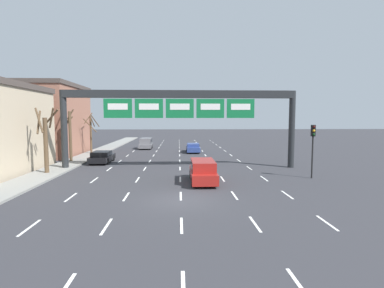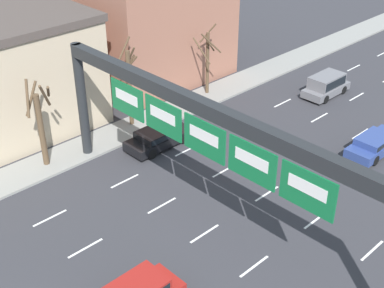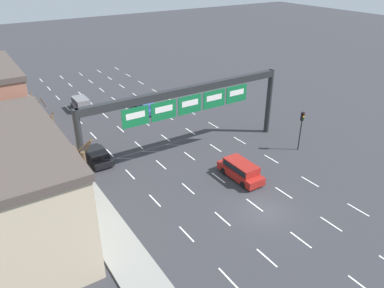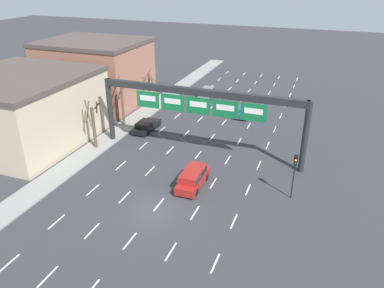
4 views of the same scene
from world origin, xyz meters
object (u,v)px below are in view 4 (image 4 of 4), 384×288
at_px(suv_red, 193,177).
at_px(suv_grey, 207,93).
at_px(traffic_light_near_gantry, 295,168).
at_px(tree_bare_third, 122,101).
at_px(sign_gantry, 199,104).
at_px(car_black, 146,125).
at_px(tree_bare_second, 149,87).
at_px(tree_bare_closest, 93,123).
at_px(car_blue, 244,111).

distance_m(suv_red, suv_grey, 25.50).
xyz_separation_m(traffic_light_near_gantry, tree_bare_third, (-22.21, 9.66, 0.18)).
xyz_separation_m(sign_gantry, car_black, (-8.28, 3.87, -5.09)).
relative_size(suv_grey, tree_bare_third, 0.68).
xyz_separation_m(sign_gantry, tree_bare_second, (-11.64, 11.77, -2.79)).
relative_size(tree_bare_second, tree_bare_third, 0.88).
distance_m(suv_red, tree_bare_third, 17.39).
bearing_deg(suv_grey, traffic_light_near_gantry, -56.41).
relative_size(tree_bare_closest, tree_bare_second, 1.03).
relative_size(suv_red, tree_bare_second, 0.90).
bearing_deg(suv_red, tree_bare_closest, 163.89).
xyz_separation_m(sign_gantry, tree_bare_third, (-11.80, 4.47, -2.56)).
height_order(car_blue, tree_bare_second, tree_bare_second).
relative_size(sign_gantry, suv_grey, 5.36).
bearing_deg(tree_bare_second, tree_bare_closest, -88.55).
bearing_deg(tree_bare_third, suv_red, -38.63).
bearing_deg(suv_red, sign_gantry, 104.84).
distance_m(sign_gantry, car_blue, 14.30).
relative_size(car_black, traffic_light_near_gantry, 1.08).
distance_m(car_black, tree_bare_second, 8.88).
height_order(sign_gantry, car_blue, sign_gantry).
bearing_deg(car_blue, traffic_light_near_gantry, -65.11).
bearing_deg(tree_bare_second, suv_red, -53.62).
height_order(suv_red, traffic_light_near_gantry, traffic_light_near_gantry).
bearing_deg(car_black, traffic_light_near_gantry, -25.86).
distance_m(car_black, tree_bare_closest, 7.47).
relative_size(suv_grey, car_blue, 0.88).
height_order(suv_grey, traffic_light_near_gantry, traffic_light_near_gantry).
relative_size(suv_grey, tree_bare_second, 0.77).
bearing_deg(suv_red, traffic_light_near_gantry, 7.16).
xyz_separation_m(suv_grey, tree_bare_closest, (-6.10, -20.83, 2.11)).
height_order(traffic_light_near_gantry, tree_bare_closest, tree_bare_closest).
distance_m(sign_gantry, tree_bare_third, 12.87).
bearing_deg(car_blue, tree_bare_second, -173.80).
bearing_deg(car_black, suv_red, -45.61).
height_order(traffic_light_near_gantry, tree_bare_third, tree_bare_third).
distance_m(suv_red, tree_bare_closest, 13.63).
bearing_deg(tree_bare_second, car_blue, 6.20).
distance_m(traffic_light_near_gantry, tree_bare_third, 24.22).
bearing_deg(suv_grey, car_blue, -35.64).
height_order(suv_grey, tree_bare_third, tree_bare_third).
distance_m(tree_bare_closest, tree_bare_second, 14.33).
bearing_deg(car_blue, car_black, -137.28).
bearing_deg(car_black, tree_bare_second, 113.02).
relative_size(sign_gantry, car_blue, 4.73).
bearing_deg(car_blue, tree_bare_closest, -129.76).
bearing_deg(car_black, suv_grey, 77.84).
xyz_separation_m(car_blue, traffic_light_near_gantry, (8.55, -18.43, 2.35)).
bearing_deg(traffic_light_near_gantry, suv_grey, 123.59).
distance_m(sign_gantry, traffic_light_near_gantry, 11.95).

